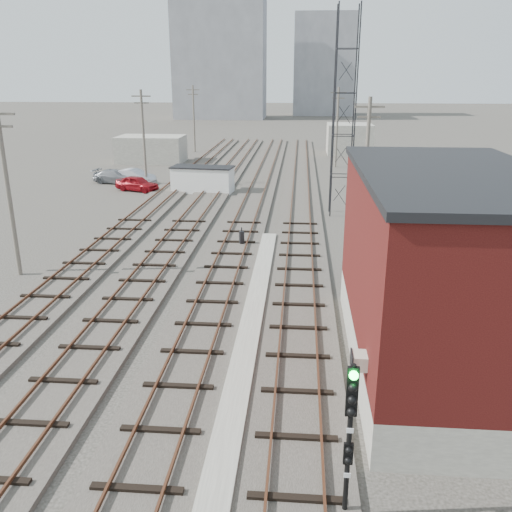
# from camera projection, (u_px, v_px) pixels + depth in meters

# --- Properties ---
(ground) EXTENTS (320.00, 320.00, 0.00)m
(ground) POSITION_uv_depth(u_px,v_px,m) (281.00, 164.00, 66.04)
(ground) COLOR #282621
(ground) RESTS_ON ground
(track_right) EXTENTS (3.20, 90.00, 0.39)m
(track_right) POSITION_uv_depth(u_px,v_px,m) (301.00, 201.00, 45.96)
(track_right) COLOR #332D28
(track_right) RESTS_ON ground
(track_mid_right) EXTENTS (3.20, 90.00, 0.39)m
(track_mid_right) POSITION_uv_depth(u_px,v_px,m) (254.00, 200.00, 46.27)
(track_mid_right) COLOR #332D28
(track_mid_right) RESTS_ON ground
(track_mid_left) EXTENTS (3.20, 90.00, 0.39)m
(track_mid_left) POSITION_uv_depth(u_px,v_px,m) (207.00, 199.00, 46.58)
(track_mid_left) COLOR #332D28
(track_mid_left) RESTS_ON ground
(track_left) EXTENTS (3.20, 90.00, 0.39)m
(track_left) POSITION_uv_depth(u_px,v_px,m) (162.00, 198.00, 46.89)
(track_left) COLOR #332D28
(track_left) RESTS_ON ground
(platform_curb) EXTENTS (0.90, 28.00, 0.26)m
(platform_curb) POSITION_uv_depth(u_px,v_px,m) (250.00, 330.00, 22.46)
(platform_curb) COLOR gray
(platform_curb) RESTS_ON ground
(brick_building) EXTENTS (6.54, 12.20, 7.22)m
(brick_building) POSITION_uv_depth(u_px,v_px,m) (443.00, 273.00, 18.92)
(brick_building) COLOR gray
(brick_building) RESTS_ON ground
(lattice_tower) EXTENTS (1.60, 1.60, 15.00)m
(lattice_tower) POSITION_uv_depth(u_px,v_px,m) (344.00, 114.00, 39.61)
(lattice_tower) COLOR black
(lattice_tower) RESTS_ON ground
(utility_pole_left_a) EXTENTS (1.80, 0.24, 9.00)m
(utility_pole_left_a) POSITION_uv_depth(u_px,v_px,m) (8.00, 186.00, 27.67)
(utility_pole_left_a) COLOR #595147
(utility_pole_left_a) RESTS_ON ground
(utility_pole_left_b) EXTENTS (1.80, 0.24, 9.00)m
(utility_pole_left_b) POSITION_uv_depth(u_px,v_px,m) (144.00, 136.00, 51.31)
(utility_pole_left_b) COLOR #595147
(utility_pole_left_b) RESTS_ON ground
(utility_pole_left_c) EXTENTS (1.80, 0.24, 9.00)m
(utility_pole_left_c) POSITION_uv_depth(u_px,v_px,m) (194.00, 117.00, 74.96)
(utility_pole_left_c) COLOR #595147
(utility_pole_left_c) RESTS_ON ground
(utility_pole_right_a) EXTENTS (1.80, 0.24, 9.00)m
(utility_pole_right_a) POSITION_uv_depth(u_px,v_px,m) (366.00, 167.00, 33.76)
(utility_pole_right_a) COLOR #595147
(utility_pole_right_a) RESTS_ON ground
(utility_pole_right_b) EXTENTS (1.80, 0.24, 9.00)m
(utility_pole_right_b) POSITION_uv_depth(u_px,v_px,m) (337.00, 125.00, 62.13)
(utility_pole_right_b) COLOR #595147
(utility_pole_right_b) RESTS_ON ground
(apartment_left) EXTENTS (22.00, 14.00, 30.00)m
(apartment_left) POSITION_uv_depth(u_px,v_px,m) (220.00, 56.00, 133.64)
(apartment_left) COLOR gray
(apartment_left) RESTS_ON ground
(apartment_right) EXTENTS (16.00, 12.00, 26.00)m
(apartment_right) POSITION_uv_depth(u_px,v_px,m) (324.00, 65.00, 146.43)
(apartment_right) COLOR gray
(apartment_right) RESTS_ON ground
(shed_left) EXTENTS (8.00, 5.00, 3.20)m
(shed_left) POSITION_uv_depth(u_px,v_px,m) (151.00, 149.00, 66.78)
(shed_left) COLOR gray
(shed_left) RESTS_ON ground
(shed_right) EXTENTS (6.00, 6.00, 4.00)m
(shed_right) POSITION_uv_depth(u_px,v_px,m) (349.00, 139.00, 74.17)
(shed_right) COLOR gray
(shed_right) RESTS_ON ground
(signal_mast) EXTENTS (0.40, 0.41, 4.14)m
(signal_mast) POSITION_uv_depth(u_px,v_px,m) (350.00, 431.00, 12.38)
(signal_mast) COLOR gray
(signal_mast) RESTS_ON ground
(switch_stand) EXTENTS (0.35, 0.35, 1.15)m
(switch_stand) POSITION_uv_depth(u_px,v_px,m) (242.00, 238.00, 33.83)
(switch_stand) COLOR black
(switch_stand) RESTS_ON ground
(site_trailer) EXTENTS (5.86, 3.05, 2.37)m
(site_trailer) POSITION_uv_depth(u_px,v_px,m) (203.00, 179.00, 49.58)
(site_trailer) COLOR white
(site_trailer) RESTS_ON ground
(car_red) EXTENTS (4.45, 2.96, 1.41)m
(car_red) POSITION_uv_depth(u_px,v_px,m) (137.00, 183.00, 50.20)
(car_red) COLOR maroon
(car_red) RESTS_ON ground
(car_silver) EXTENTS (4.64, 2.78, 1.45)m
(car_silver) POSITION_uv_depth(u_px,v_px,m) (134.00, 176.00, 53.69)
(car_silver) COLOR #B8BAC1
(car_silver) RESTS_ON ground
(car_grey) EXTENTS (4.94, 2.78, 1.35)m
(car_grey) POSITION_uv_depth(u_px,v_px,m) (116.00, 177.00, 53.82)
(car_grey) COLOR slate
(car_grey) RESTS_ON ground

